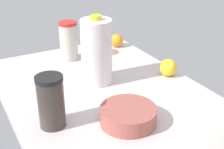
% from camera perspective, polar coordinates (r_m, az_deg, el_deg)
% --- Properties ---
extents(countertop, '(1.20, 0.76, 0.03)m').
position_cam_1_polar(countertop, '(1.22, 0.00, -4.85)').
color(countertop, beige).
rests_on(countertop, ground).
extents(shaker_bottle, '(0.09, 0.09, 0.18)m').
position_cam_1_polar(shaker_bottle, '(1.03, -11.08, -4.87)').
color(shaker_bottle, '#3C3330').
rests_on(shaker_bottle, countertop).
extents(mixing_bowl, '(0.19, 0.19, 0.06)m').
position_cam_1_polar(mixing_bowl, '(1.06, 2.98, -7.45)').
color(mixing_bowl, '#A4544A').
rests_on(mixing_bowl, countertop).
extents(tumbler_cup, '(0.09, 0.09, 0.19)m').
position_cam_1_polar(tumbler_cup, '(1.54, -8.01, 6.12)').
color(tumbler_cup, beige).
rests_on(tumbler_cup, countertop).
extents(milk_jug, '(0.13, 0.13, 0.29)m').
position_cam_1_polar(milk_jug, '(1.28, -2.83, 4.19)').
color(milk_jug, white).
rests_on(milk_jug, countertop).
extents(orange_beside_bowl, '(0.07, 0.07, 0.07)m').
position_cam_1_polar(orange_beside_bowl, '(1.71, 0.87, 6.26)').
color(orange_beside_bowl, orange).
rests_on(orange_beside_bowl, countertop).
extents(lemon_by_jug, '(0.08, 0.08, 0.08)m').
position_cam_1_polar(lemon_by_jug, '(1.40, 10.24, 1.27)').
color(lemon_by_jug, yellow).
rests_on(lemon_by_jug, countertop).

